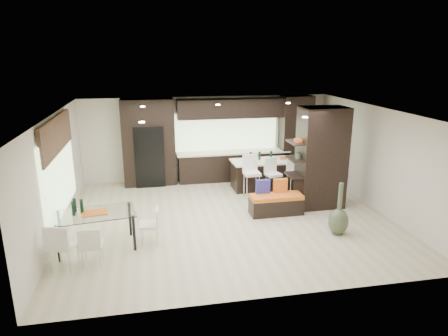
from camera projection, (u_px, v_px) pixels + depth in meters
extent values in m
plane|color=#C4B796|center=(228.00, 218.00, 10.13)|extent=(8.00, 8.00, 0.00)
cube|color=beige|center=(208.00, 138.00, 13.06)|extent=(8.00, 0.02, 2.70)
cube|color=beige|center=(56.00, 176.00, 9.04)|extent=(0.02, 7.00, 2.70)
cube|color=beige|center=(378.00, 159.00, 10.47)|extent=(0.02, 7.00, 2.70)
cube|color=white|center=(229.00, 112.00, 9.38)|extent=(8.00, 7.00, 0.02)
cube|color=#B2D199|center=(59.00, 173.00, 9.24)|extent=(0.04, 3.20, 1.90)
cube|color=#B2D199|center=(226.00, 132.00, 13.08)|extent=(3.40, 0.04, 1.20)
cube|color=brown|center=(56.00, 135.00, 9.00)|extent=(0.08, 3.00, 0.80)
cube|color=white|center=(227.00, 111.00, 9.62)|extent=(4.00, 3.00, 0.02)
cube|color=black|center=(224.00, 140.00, 12.84)|extent=(6.80, 0.68, 2.70)
cube|color=black|center=(149.00, 155.00, 12.47)|extent=(0.90, 0.68, 1.90)
cube|color=black|center=(321.00, 158.00, 10.60)|extent=(1.20, 0.80, 2.70)
cube|color=black|center=(266.00, 174.00, 12.29)|extent=(2.13, 0.96, 0.88)
cube|color=white|center=(252.00, 181.00, 11.43)|extent=(0.46, 0.46, 1.00)
cube|color=white|center=(273.00, 181.00, 11.58)|extent=(0.48, 0.48, 0.90)
cube|color=white|center=(294.00, 180.00, 11.70)|extent=(0.40, 0.40, 0.88)
cube|color=black|center=(276.00, 204.00, 10.32)|extent=(1.37, 0.54, 0.52)
cube|color=white|center=(96.00, 231.00, 8.48)|extent=(1.77, 1.16, 0.79)
cube|color=white|center=(92.00, 247.00, 7.77)|extent=(0.43, 0.43, 0.77)
cube|color=white|center=(64.00, 248.00, 7.64)|extent=(0.59, 0.59, 0.89)
cube|color=white|center=(149.00, 227.00, 8.68)|extent=(0.43, 0.43, 0.75)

